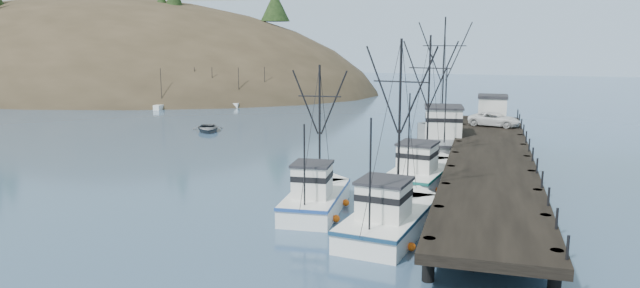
% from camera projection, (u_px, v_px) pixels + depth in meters
% --- Properties ---
extents(ground, '(400.00, 400.00, 0.00)m').
position_uv_depth(ground, '(231.00, 229.00, 32.19)').
color(ground, '#324E6F').
rests_on(ground, ground).
extents(pier, '(6.00, 44.00, 2.00)m').
position_uv_depth(pier, '(490.00, 158.00, 43.11)').
color(pier, black).
rests_on(pier, ground).
extents(headland, '(134.80, 78.00, 51.00)m').
position_uv_depth(headland, '(76.00, 107.00, 127.92)').
color(headland, '#382D1E').
rests_on(headland, ground).
extents(distant_ridge, '(360.00, 40.00, 26.00)m').
position_uv_depth(distant_ridge, '(477.00, 71.00, 189.85)').
color(distant_ridge, '#9EB2C6').
rests_on(distant_ridge, ground).
extents(distant_ridge_far, '(180.00, 25.00, 18.00)m').
position_uv_depth(distant_ridge_far, '(342.00, 67.00, 217.82)').
color(distant_ridge_far, silver).
rests_on(distant_ridge_far, ground).
extents(moored_sailboats, '(14.20, 21.27, 6.35)m').
position_uv_depth(moored_sailboats, '(228.00, 104.00, 91.45)').
color(moored_sailboats, white).
rests_on(moored_sailboats, ground).
extents(trawler_near, '(4.77, 10.80, 10.94)m').
position_uv_depth(trawler_near, '(392.00, 217.00, 31.71)').
color(trawler_near, white).
rests_on(trawler_near, ground).
extents(trawler_mid, '(3.61, 9.16, 9.36)m').
position_uv_depth(trawler_mid, '(317.00, 197.00, 35.61)').
color(trawler_mid, white).
rests_on(trawler_mid, ground).
extents(trawler_far, '(4.95, 10.97, 11.19)m').
position_uv_depth(trawler_far, '(423.00, 172.00, 42.44)').
color(trawler_far, white).
rests_on(trawler_far, ground).
extents(work_vessel, '(6.06, 15.55, 12.96)m').
position_uv_depth(work_vessel, '(442.00, 139.00, 54.07)').
color(work_vessel, slate).
rests_on(work_vessel, ground).
extents(pier_shed, '(3.00, 3.20, 2.80)m').
position_uv_depth(pier_shed, '(492.00, 108.00, 59.74)').
color(pier_shed, silver).
rests_on(pier_shed, pier).
extents(pickup_truck, '(5.37, 3.39, 1.38)m').
position_uv_depth(pickup_truck, '(494.00, 119.00, 56.63)').
color(pickup_truck, silver).
rests_on(pickup_truck, pier).
extents(motorboat, '(5.51, 6.11, 1.04)m').
position_uv_depth(motorboat, '(208.00, 131.00, 66.17)').
color(motorboat, '#54585D').
rests_on(motorboat, ground).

